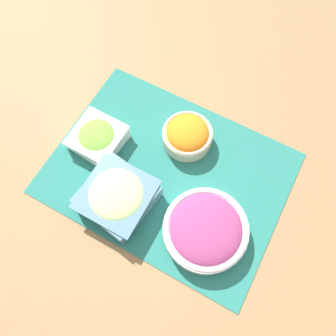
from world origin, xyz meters
The scene contains 6 objects.
ground_plane centered at (0.00, 0.00, 0.00)m, with size 3.00×3.00×0.00m, color olive.
placemat centered at (0.00, 0.00, 0.00)m, with size 0.58×0.44×0.00m.
cucumber_bowl centered at (-0.07, -0.12, 0.04)m, with size 0.17×0.17×0.07m.
lettuce_bowl centered at (-0.20, -0.01, 0.03)m, with size 0.13×0.13×0.05m.
onion_bowl centered at (0.15, -0.09, 0.03)m, with size 0.20×0.20×0.06m.
carrot_bowl centered at (0.00, 0.10, 0.04)m, with size 0.13×0.13×0.07m.
Camera 1 is at (0.15, -0.27, 0.78)m, focal length 35.00 mm.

